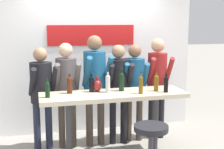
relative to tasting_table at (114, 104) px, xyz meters
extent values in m
cube|color=white|center=(0.00, 1.39, 0.46)|extent=(3.68, 0.10, 2.59)
cube|color=red|center=(-0.06, 1.33, 0.92)|extent=(1.56, 0.02, 0.36)
cube|color=beige|center=(0.00, 0.00, 0.14)|extent=(2.08, 0.61, 0.06)
cylinder|color=#333338|center=(-0.64, 0.00, -0.34)|extent=(0.09, 0.09, 0.94)
cylinder|color=#333338|center=(0.64, 0.00, -0.34)|extent=(0.09, 0.09, 0.94)
cylinder|color=black|center=(0.29, -0.73, -0.13)|extent=(0.43, 0.43, 0.07)
cylinder|color=#23283D|center=(-1.07, 0.58, -0.45)|extent=(0.11, 0.11, 0.78)
cylinder|color=#23283D|center=(-0.89, 0.62, -0.45)|extent=(0.11, 0.11, 0.78)
cylinder|color=black|center=(-0.98, 0.60, 0.25)|extent=(0.39, 0.39, 0.62)
sphere|color=#9E7556|center=(-0.98, 0.60, 0.68)|extent=(0.21, 0.21, 0.21)
cylinder|color=black|center=(-1.11, 0.42, 0.29)|extent=(0.15, 0.37, 0.47)
cylinder|color=black|center=(-0.80, 0.48, 0.29)|extent=(0.15, 0.37, 0.47)
cylinder|color=#473D33|center=(-0.69, 0.62, -0.43)|extent=(0.10, 0.10, 0.81)
cylinder|color=#473D33|center=(-0.51, 0.62, -0.43)|extent=(0.10, 0.10, 0.81)
cylinder|color=#514C4C|center=(-0.60, 0.62, 0.29)|extent=(0.32, 0.32, 0.64)
sphere|color=#D6AD89|center=(-0.60, 0.62, 0.73)|extent=(0.22, 0.22, 0.22)
cylinder|color=#514C4C|center=(-0.75, 0.46, 0.33)|extent=(0.08, 0.38, 0.49)
cylinder|color=#514C4C|center=(-0.45, 0.46, 0.33)|extent=(0.08, 0.38, 0.49)
cylinder|color=#473D33|center=(-0.25, 0.59, -0.41)|extent=(0.11, 0.11, 0.86)
cylinder|color=#473D33|center=(-0.06, 0.61, -0.41)|extent=(0.11, 0.11, 0.86)
cylinder|color=#19517A|center=(-0.15, 0.60, 0.36)|extent=(0.38, 0.38, 0.68)
sphere|color=brown|center=(-0.15, 0.60, 0.84)|extent=(0.23, 0.23, 0.23)
cylinder|color=#19517A|center=(-0.31, 0.42, 0.41)|extent=(0.12, 0.41, 0.52)
cylinder|color=#19517A|center=(0.03, 0.45, 0.41)|extent=(0.12, 0.41, 0.52)
cylinder|color=black|center=(0.14, 0.59, -0.44)|extent=(0.11, 0.11, 0.79)
cylinder|color=black|center=(0.32, 0.58, -0.44)|extent=(0.11, 0.11, 0.79)
cylinder|color=black|center=(0.23, 0.58, 0.26)|extent=(0.35, 0.35, 0.62)
sphere|color=#9E7556|center=(0.23, 0.58, 0.69)|extent=(0.21, 0.21, 0.21)
cylinder|color=black|center=(0.06, 0.44, 0.30)|extent=(0.11, 0.37, 0.48)
cylinder|color=black|center=(0.38, 0.42, 0.30)|extent=(0.11, 0.37, 0.48)
cylinder|color=#473D33|center=(0.43, 0.66, -0.44)|extent=(0.11, 0.11, 0.78)
cylinder|color=#473D33|center=(0.61, 0.63, -0.44)|extent=(0.11, 0.11, 0.78)
cylinder|color=#19517A|center=(0.52, 0.64, 0.26)|extent=(0.38, 0.38, 0.62)
sphere|color=brown|center=(0.52, 0.64, 0.69)|extent=(0.21, 0.21, 0.21)
cylinder|color=#19517A|center=(0.34, 0.52, 0.30)|extent=(0.14, 0.38, 0.48)
cylinder|color=#19517A|center=(0.65, 0.47, 0.30)|extent=(0.14, 0.38, 0.48)
cylinder|color=black|center=(0.84, 0.66, -0.42)|extent=(0.10, 0.10, 0.83)
cylinder|color=black|center=(1.02, 0.65, -0.42)|extent=(0.10, 0.10, 0.83)
cylinder|color=maroon|center=(0.93, 0.65, 0.32)|extent=(0.35, 0.35, 0.65)
sphere|color=tan|center=(0.93, 0.65, 0.77)|extent=(0.22, 0.22, 0.22)
cylinder|color=maroon|center=(0.76, 0.51, 0.36)|extent=(0.12, 0.39, 0.50)
cylinder|color=maroon|center=(1.06, 0.48, 0.36)|extent=(0.12, 0.39, 0.50)
cylinder|color=black|center=(-0.29, 0.14, 0.26)|extent=(0.07, 0.07, 0.19)
sphere|color=black|center=(-0.29, 0.14, 0.35)|extent=(0.07, 0.07, 0.07)
cylinder|color=black|center=(-0.29, 0.14, 0.39)|extent=(0.03, 0.03, 0.07)
cylinder|color=black|center=(-0.29, 0.14, 0.43)|extent=(0.03, 0.03, 0.01)
cylinder|color=black|center=(0.74, -0.14, 0.26)|extent=(0.06, 0.06, 0.19)
sphere|color=black|center=(0.74, -0.14, 0.36)|extent=(0.06, 0.06, 0.06)
cylinder|color=black|center=(0.74, -0.14, 0.39)|extent=(0.02, 0.02, 0.07)
cylinder|color=black|center=(0.74, -0.14, 0.43)|extent=(0.03, 0.03, 0.01)
cylinder|color=#4C1E0F|center=(-0.61, 0.13, 0.26)|extent=(0.08, 0.08, 0.19)
sphere|color=#4C1E0F|center=(-0.61, 0.13, 0.36)|extent=(0.08, 0.08, 0.08)
cylinder|color=#4C1E0F|center=(-0.61, 0.13, 0.39)|extent=(0.03, 0.03, 0.07)
cylinder|color=black|center=(-0.61, 0.13, 0.43)|extent=(0.03, 0.03, 0.01)
cylinder|color=brown|center=(0.63, -0.04, 0.27)|extent=(0.07, 0.07, 0.20)
sphere|color=brown|center=(0.63, -0.04, 0.37)|extent=(0.07, 0.07, 0.07)
cylinder|color=brown|center=(0.63, -0.04, 0.41)|extent=(0.02, 0.02, 0.07)
cylinder|color=black|center=(0.63, -0.04, 0.45)|extent=(0.03, 0.03, 0.02)
cylinder|color=black|center=(-0.92, -0.04, 0.26)|extent=(0.06, 0.06, 0.18)
sphere|color=black|center=(-0.92, -0.04, 0.35)|extent=(0.06, 0.06, 0.06)
cylinder|color=black|center=(-0.92, -0.04, 0.38)|extent=(0.02, 0.02, 0.06)
cylinder|color=black|center=(-0.92, -0.04, 0.42)|extent=(0.03, 0.03, 0.01)
cylinder|color=brown|center=(0.36, -0.14, 0.27)|extent=(0.06, 0.06, 0.22)
sphere|color=brown|center=(0.36, -0.14, 0.38)|extent=(0.06, 0.06, 0.06)
cylinder|color=brown|center=(0.36, -0.14, 0.42)|extent=(0.02, 0.02, 0.08)
cylinder|color=black|center=(0.36, -0.14, 0.47)|extent=(0.03, 0.03, 0.02)
cylinder|color=black|center=(0.15, 0.10, 0.28)|extent=(0.08, 0.08, 0.23)
sphere|color=black|center=(0.15, 0.10, 0.39)|extent=(0.08, 0.08, 0.08)
cylinder|color=black|center=(0.15, 0.10, 0.43)|extent=(0.03, 0.03, 0.08)
cylinder|color=black|center=(0.15, 0.10, 0.48)|extent=(0.03, 0.03, 0.02)
cylinder|color=#B7BCC1|center=(-0.07, 0.06, 0.28)|extent=(0.07, 0.07, 0.22)
sphere|color=#B7BCC1|center=(-0.07, 0.06, 0.39)|extent=(0.07, 0.07, 0.07)
cylinder|color=#B7BCC1|center=(-0.07, 0.06, 0.42)|extent=(0.03, 0.03, 0.08)
cylinder|color=black|center=(-0.07, 0.06, 0.47)|extent=(0.03, 0.03, 0.02)
ellipsoid|color=maroon|center=(-0.20, 0.15, 0.25)|extent=(0.13, 0.13, 0.17)
cylinder|color=maroon|center=(-0.20, 0.15, 0.36)|extent=(0.04, 0.04, 0.05)
camera|label=1|loc=(-1.08, -4.18, 1.18)|focal=50.00mm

